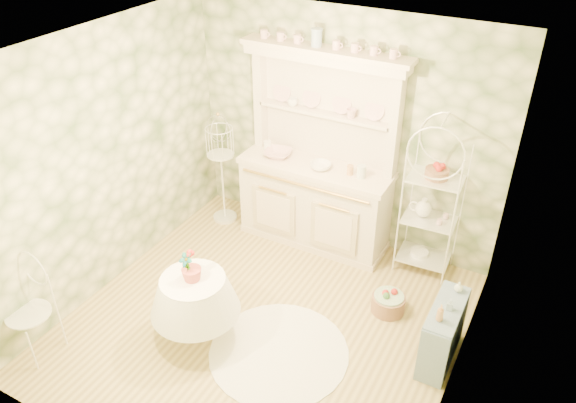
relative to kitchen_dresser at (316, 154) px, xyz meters
The scene contains 22 objects.
floor 1.91m from the kitchen_dresser, 82.50° to the right, with size 3.60×3.60×0.00m, color tan.
ceiling 2.18m from the kitchen_dresser, 82.50° to the right, with size 3.60×3.60×0.00m, color white.
wall_left 2.22m from the kitchen_dresser, 136.47° to the right, with size 3.60×3.60×0.00m, color beige.
wall_right 2.52m from the kitchen_dresser, 37.23° to the right, with size 3.60×3.60×0.00m, color beige.
wall_back 0.40m from the kitchen_dresser, 54.46° to the left, with size 3.60×3.60×0.00m, color beige.
wall_front 3.33m from the kitchen_dresser, 86.55° to the right, with size 3.60×3.60×0.00m, color beige.
kitchen_dresser is the anchor object (origin of this frame).
bakers_rack 1.35m from the kitchen_dresser, ahead, with size 0.54×0.38×1.72m, color white.
side_shelf 2.32m from the kitchen_dresser, 31.51° to the right, with size 0.26×0.69×0.59m, color #748CAA.
round_table 2.14m from the kitchen_dresser, 97.58° to the right, with size 0.67×0.67×0.73m, color white.
cafe_chair 3.26m from the kitchen_dresser, 117.65° to the right, with size 0.43×0.43×0.95m, color white.
birdcage_stand 1.28m from the kitchen_dresser, behind, with size 0.33×0.33×1.40m, color white.
floor_basket 1.76m from the kitchen_dresser, 32.12° to the right, with size 0.38×0.38×0.25m, color #9F7253.
lace_rug 2.18m from the kitchen_dresser, 73.83° to the right, with size 1.31×1.31×0.01m, color white.
bowl_floral 0.49m from the kitchen_dresser, behind, with size 0.31×0.31×0.08m, color white.
bowl_white 0.17m from the kitchen_dresser, 33.88° to the right, with size 0.23×0.23×0.07m, color white.
cup_left 0.62m from the kitchen_dresser, 157.08° to the left, with size 0.11×0.11×0.09m, color white.
cup_right 0.59m from the kitchen_dresser, 26.53° to the left, with size 0.11×0.11×0.10m, color white.
potted_geranium 2.04m from the kitchen_dresser, 98.22° to the right, with size 0.15×0.11×0.29m, color #3F7238.
bottle_amber 2.29m from the kitchen_dresser, 36.05° to the right, with size 0.06×0.06×0.16m, color tan.
bottle_blue 2.24m from the kitchen_dresser, 31.82° to the right, with size 0.05×0.05×0.12m, color #92ACC5.
bottle_glass 2.12m from the kitchen_dresser, 25.22° to the right, with size 0.08×0.08×0.10m, color silver.
Camera 1 is at (2.15, -3.48, 3.98)m, focal length 35.00 mm.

